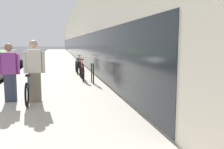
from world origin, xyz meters
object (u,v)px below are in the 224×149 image
at_px(tandem_bicycle, 31,87).
at_px(person_rider, 35,71).
at_px(vintage_roadster_curbside, 5,64).
at_px(cruiser_bike_middle, 77,67).
at_px(cruiser_bike_nearest, 82,70).
at_px(bike_rack_hoop, 92,71).
at_px(person_bystander, 10,73).
at_px(cruiser_bike_farthest, 79,63).

height_order(tandem_bicycle, person_rider, person_rider).
xyz_separation_m(person_rider, vintage_roadster_curbside, (-2.76, 10.11, -0.58)).
bearing_deg(cruiser_bike_middle, vintage_roadster_curbside, 140.30).
bearing_deg(cruiser_bike_nearest, bike_rack_hoop, -74.83).
height_order(tandem_bicycle, cruiser_bike_nearest, cruiser_bike_nearest).
bearing_deg(tandem_bicycle, bike_rack_hoop, 49.16).
relative_size(person_bystander, bike_rack_hoop, 1.96).
bearing_deg(cruiser_bike_farthest, person_rider, -102.84).
height_order(cruiser_bike_middle, vintage_roadster_curbside, vintage_roadster_curbside).
relative_size(cruiser_bike_middle, vintage_roadster_curbside, 0.41).
bearing_deg(vintage_roadster_curbside, cruiser_bike_nearest, -53.42).
bearing_deg(person_rider, cruiser_bike_middle, 75.61).
distance_m(person_rider, cruiser_bike_middle, 6.68).
relative_size(bike_rack_hoop, cruiser_bike_farthest, 0.48).
relative_size(cruiser_bike_nearest, cruiser_bike_middle, 1.15).
height_order(person_bystander, bike_rack_hoop, person_bystander).
distance_m(person_bystander, bike_rack_hoop, 3.84).
distance_m(tandem_bicycle, person_bystander, 0.73).
xyz_separation_m(person_rider, person_bystander, (-0.69, 0.18, -0.05)).
distance_m(person_bystander, vintage_roadster_curbside, 10.16).
xyz_separation_m(person_bystander, vintage_roadster_curbside, (-2.07, 9.93, -0.53)).
bearing_deg(cruiser_bike_farthest, vintage_roadster_curbside, 162.65).
height_order(person_bystander, cruiser_bike_farthest, person_bystander).
xyz_separation_m(tandem_bicycle, vintage_roadster_curbside, (-2.60, 9.78, -0.06)).
distance_m(cruiser_bike_nearest, vintage_roadster_curbside, 7.49).
bearing_deg(vintage_roadster_curbside, person_rider, -74.74).
distance_m(person_rider, vintage_roadster_curbside, 10.50).
relative_size(person_rider, vintage_roadster_curbside, 0.44).
bearing_deg(tandem_bicycle, cruiser_bike_nearest, 63.64).
bearing_deg(person_rider, vintage_roadster_curbside, 105.26).
bearing_deg(cruiser_bike_middle, bike_rack_hoop, -83.88).
height_order(person_rider, bike_rack_hoop, person_rider).
bearing_deg(bike_rack_hoop, cruiser_bike_farthest, 90.70).
bearing_deg(vintage_roadster_curbside, cruiser_bike_middle, -39.70).
bearing_deg(person_bystander, vintage_roadster_curbside, 101.77).
bearing_deg(cruiser_bike_nearest, cruiser_bike_farthest, 86.70).
bearing_deg(vintage_roadster_curbside, bike_rack_hoop, -56.47).
distance_m(tandem_bicycle, cruiser_bike_middle, 6.38).
bearing_deg(tandem_bicycle, person_bystander, -163.94).
distance_m(cruiser_bike_middle, vintage_roadster_curbside, 5.73).
distance_m(person_rider, cruiser_bike_nearest, 4.46).
xyz_separation_m(tandem_bicycle, cruiser_bike_middle, (1.81, 6.11, -0.00)).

